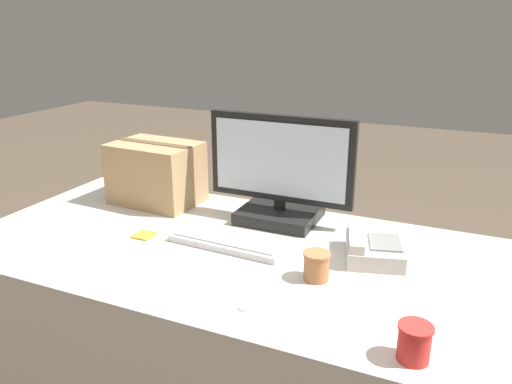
{
  "coord_description": "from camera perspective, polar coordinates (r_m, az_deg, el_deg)",
  "views": [
    {
      "loc": [
        0.72,
        -1.36,
        1.46
      ],
      "look_at": [
        0.05,
        0.16,
        0.88
      ],
      "focal_mm": 35.0,
      "sensor_mm": 36.0,
      "label": 1
    }
  ],
  "objects": [
    {
      "name": "keyboard",
      "position": [
        1.71,
        -3.05,
        -5.57
      ],
      "size": [
        0.41,
        0.17,
        0.03
      ],
      "rotation": [
        0.0,
        0.0,
        -0.05
      ],
      "color": "silver",
      "rests_on": "office_desk"
    },
    {
      "name": "paper_cup_left",
      "position": [
        1.48,
        6.93,
        -8.38
      ],
      "size": [
        0.08,
        0.08,
        0.09
      ],
      "color": "#BC7547",
      "rests_on": "office_desk"
    },
    {
      "name": "office_desk",
      "position": [
        1.89,
        -3.45,
        -16.25
      ],
      "size": [
        1.8,
        0.9,
        0.73
      ],
      "color": "beige",
      "rests_on": "ground_plane"
    },
    {
      "name": "monitor",
      "position": [
        1.86,
        2.77,
        1.46
      ],
      "size": [
        0.56,
        0.25,
        0.4
      ],
      "color": "black",
      "rests_on": "office_desk"
    },
    {
      "name": "cardboard_box",
      "position": [
        2.1,
        -11.33,
        2.15
      ],
      "size": [
        0.36,
        0.27,
        0.25
      ],
      "rotation": [
        0.0,
        0.0,
        -0.06
      ],
      "color": "tan",
      "rests_on": "office_desk"
    },
    {
      "name": "paper_cup_right",
      "position": [
        1.21,
        17.63,
        -16.08
      ],
      "size": [
        0.08,
        0.08,
        0.09
      ],
      "color": "red",
      "rests_on": "office_desk"
    },
    {
      "name": "desk_phone",
      "position": [
        1.65,
        13.16,
        -6.29
      ],
      "size": [
        0.23,
        0.26,
        0.08
      ],
      "rotation": [
        0.0,
        0.0,
        0.26
      ],
      "color": "beige",
      "rests_on": "office_desk"
    },
    {
      "name": "spoon",
      "position": [
        1.39,
        -0.91,
        -12.34
      ],
      "size": [
        0.03,
        0.16,
        0.0
      ],
      "rotation": [
        0.0,
        0.0,
        4.81
      ],
      "color": "silver",
      "rests_on": "office_desk"
    },
    {
      "name": "sticky_note_pad",
      "position": [
        1.81,
        -12.67,
        -4.84
      ],
      "size": [
        0.07,
        0.07,
        0.01
      ],
      "color": "gold",
      "rests_on": "office_desk"
    }
  ]
}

